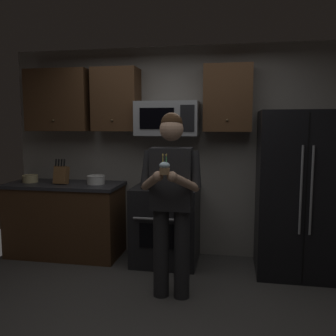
% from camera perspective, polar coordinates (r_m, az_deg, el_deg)
% --- Properties ---
extents(ground_plane, '(6.00, 6.00, 0.00)m').
position_cam_1_polar(ground_plane, '(3.30, -2.29, -23.15)').
color(ground_plane, '#474442').
extents(wall_back, '(4.40, 0.10, 2.60)m').
position_cam_1_polar(wall_back, '(4.60, 2.41, 2.48)').
color(wall_back, gray).
rests_on(wall_back, ground).
extents(oven_range, '(0.76, 0.70, 0.93)m').
position_cam_1_polar(oven_range, '(4.39, -0.33, -8.88)').
color(oven_range, black).
rests_on(oven_range, ground).
extents(microwave, '(0.74, 0.41, 0.40)m').
position_cam_1_polar(microwave, '(4.34, -0.05, 7.77)').
color(microwave, '#9EA0A5').
extents(refrigerator, '(0.90, 0.75, 1.80)m').
position_cam_1_polar(refrigerator, '(4.24, 19.96, -3.77)').
color(refrigerator, black).
rests_on(refrigerator, ground).
extents(cabinet_row_upper, '(2.78, 0.36, 0.76)m').
position_cam_1_polar(cabinet_row_upper, '(4.54, -7.21, 10.59)').
color(cabinet_row_upper, '#4C301C').
extents(counter_left, '(1.44, 0.66, 0.92)m').
position_cam_1_polar(counter_left, '(4.81, -15.83, -7.72)').
color(counter_left, '#4C301C').
rests_on(counter_left, ground).
extents(knife_block, '(0.16, 0.15, 0.32)m').
position_cam_1_polar(knife_block, '(4.66, -16.44, -1.02)').
color(knife_block, brown).
rests_on(knife_block, counter_left).
extents(bowl_large_white, '(0.23, 0.23, 0.11)m').
position_cam_1_polar(bowl_large_white, '(4.56, -11.28, -1.78)').
color(bowl_large_white, white).
rests_on(bowl_large_white, counter_left).
extents(bowl_small_colored, '(0.20, 0.20, 0.09)m').
position_cam_1_polar(bowl_small_colored, '(4.94, -20.86, -1.54)').
color(bowl_small_colored, beige).
rests_on(bowl_small_colored, counter_left).
extents(person, '(0.60, 0.48, 1.76)m').
position_cam_1_polar(person, '(3.39, 0.51, -4.32)').
color(person, '#262628').
rests_on(person, ground).
extents(cupcake, '(0.09, 0.09, 0.17)m').
position_cam_1_polar(cupcake, '(3.02, -0.55, 0.02)').
color(cupcake, '#A87F56').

